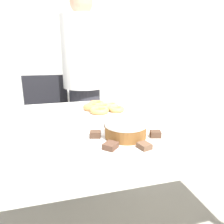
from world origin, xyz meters
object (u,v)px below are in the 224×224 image
(person_standing, at_px, (84,82))
(plate_donuts, at_px, (103,110))
(plate_cake, at_px, (125,138))
(frosted_cake, at_px, (126,130))
(office_chair_left, at_px, (47,129))

(person_standing, bearing_deg, plate_donuts, -88.67)
(plate_donuts, bearing_deg, person_standing, 91.33)
(person_standing, relative_size, plate_cake, 4.55)
(frosted_cake, bearing_deg, plate_cake, 110.56)
(person_standing, bearing_deg, frosted_cake, -89.35)
(person_standing, height_order, plate_donuts, person_standing)
(office_chair_left, height_order, frosted_cake, office_chair_left)
(person_standing, relative_size, plate_donuts, 4.09)
(plate_donuts, bearing_deg, plate_cake, -90.37)
(plate_cake, bearing_deg, plate_donuts, 89.63)
(plate_cake, height_order, plate_donuts, same)
(office_chair_left, distance_m, plate_donuts, 0.81)
(person_standing, xyz_separation_m, frosted_cake, (0.01, -1.17, -0.05))
(person_standing, height_order, plate_cake, person_standing)
(plate_cake, bearing_deg, person_standing, 90.65)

